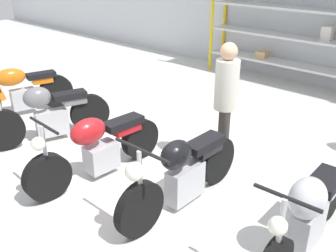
{
  "coord_description": "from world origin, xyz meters",
  "views": [
    {
      "loc": [
        3.08,
        -2.88,
        2.75
      ],
      "look_at": [
        0.0,
        0.4,
        0.7
      ],
      "focal_mm": 40.0,
      "sensor_mm": 36.0,
      "label": 1
    }
  ],
  "objects_px": {
    "motorcycle_orange": "(19,91)",
    "motorcycle_red": "(98,147)",
    "motorcycle_grey": "(48,114)",
    "motorcycle_silver": "(309,213)",
    "motorcycle_black": "(183,172)",
    "shelving_rack": "(313,25)",
    "person_browsing": "(226,95)"
  },
  "relations": [
    {
      "from": "motorcycle_orange",
      "to": "motorcycle_red",
      "type": "distance_m",
      "value": 2.87
    },
    {
      "from": "motorcycle_grey",
      "to": "motorcycle_red",
      "type": "xyz_separation_m",
      "value": [
        1.46,
        -0.11,
        -0.03
      ]
    },
    {
      "from": "motorcycle_grey",
      "to": "motorcycle_silver",
      "type": "relative_size",
      "value": 0.98
    },
    {
      "from": "motorcycle_black",
      "to": "motorcycle_silver",
      "type": "relative_size",
      "value": 1.01
    },
    {
      "from": "motorcycle_red",
      "to": "shelving_rack",
      "type": "bearing_deg",
      "value": 178.18
    },
    {
      "from": "motorcycle_red",
      "to": "motorcycle_black",
      "type": "bearing_deg",
      "value": 103.91
    },
    {
      "from": "motorcycle_black",
      "to": "person_browsing",
      "type": "bearing_deg",
      "value": -168.81
    },
    {
      "from": "shelving_rack",
      "to": "motorcycle_orange",
      "type": "relative_size",
      "value": 2.57
    },
    {
      "from": "motorcycle_black",
      "to": "motorcycle_red",
      "type": "bearing_deg",
      "value": -78.82
    },
    {
      "from": "motorcycle_silver",
      "to": "motorcycle_red",
      "type": "bearing_deg",
      "value": -81.09
    },
    {
      "from": "motorcycle_silver",
      "to": "person_browsing",
      "type": "height_order",
      "value": "person_browsing"
    },
    {
      "from": "motorcycle_black",
      "to": "motorcycle_silver",
      "type": "height_order",
      "value": "motorcycle_black"
    },
    {
      "from": "motorcycle_grey",
      "to": "motorcycle_orange",
      "type": "bearing_deg",
      "value": -81.61
    },
    {
      "from": "shelving_rack",
      "to": "motorcycle_red",
      "type": "bearing_deg",
      "value": -93.68
    },
    {
      "from": "motorcycle_silver",
      "to": "motorcycle_orange",
      "type": "bearing_deg",
      "value": -90.56
    },
    {
      "from": "motorcycle_grey",
      "to": "motorcycle_black",
      "type": "height_order",
      "value": "motorcycle_grey"
    },
    {
      "from": "motorcycle_silver",
      "to": "motorcycle_black",
      "type": "bearing_deg",
      "value": -81.46
    },
    {
      "from": "shelving_rack",
      "to": "person_browsing",
      "type": "bearing_deg",
      "value": -80.95
    },
    {
      "from": "motorcycle_orange",
      "to": "motorcycle_red",
      "type": "xyz_separation_m",
      "value": [
        2.85,
        -0.34,
        -0.02
      ]
    },
    {
      "from": "motorcycle_orange",
      "to": "shelving_rack",
      "type": "bearing_deg",
      "value": 162.07
    },
    {
      "from": "motorcycle_grey",
      "to": "motorcycle_red",
      "type": "bearing_deg",
      "value": 102.99
    },
    {
      "from": "motorcycle_red",
      "to": "person_browsing",
      "type": "xyz_separation_m",
      "value": [
        1.01,
        1.42,
        0.61
      ]
    },
    {
      "from": "shelving_rack",
      "to": "motorcycle_black",
      "type": "relative_size",
      "value": 2.5
    },
    {
      "from": "motorcycle_orange",
      "to": "motorcycle_grey",
      "type": "height_order",
      "value": "motorcycle_grey"
    },
    {
      "from": "motorcycle_grey",
      "to": "motorcycle_black",
      "type": "relative_size",
      "value": 0.97
    },
    {
      "from": "shelving_rack",
      "to": "motorcycle_black",
      "type": "distance_m",
      "value": 5.43
    },
    {
      "from": "motorcycle_red",
      "to": "motorcycle_black",
      "type": "xyz_separation_m",
      "value": [
        1.26,
        0.27,
        0.02
      ]
    },
    {
      "from": "motorcycle_orange",
      "to": "person_browsing",
      "type": "relative_size",
      "value": 1.13
    },
    {
      "from": "motorcycle_orange",
      "to": "motorcycle_red",
      "type": "relative_size",
      "value": 0.94
    },
    {
      "from": "motorcycle_orange",
      "to": "motorcycle_grey",
      "type": "distance_m",
      "value": 1.41
    },
    {
      "from": "shelving_rack",
      "to": "motorcycle_black",
      "type": "xyz_separation_m",
      "value": [
        0.9,
        -5.27,
        -0.95
      ]
    },
    {
      "from": "shelving_rack",
      "to": "person_browsing",
      "type": "height_order",
      "value": "shelving_rack"
    }
  ]
}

